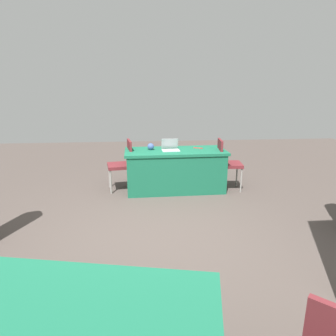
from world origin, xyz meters
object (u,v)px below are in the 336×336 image
at_px(laptop_silver, 170,148).
at_px(yarn_ball, 151,147).
at_px(scissors_red, 198,148).
at_px(chair_tucked_right, 123,162).
at_px(table_foreground, 175,170).
at_px(chair_tucked_left, 226,161).

relative_size(laptop_silver, yarn_ball, 2.67).
xyz_separation_m(laptop_silver, scissors_red, (-0.55, -0.14, -0.04)).
distance_m(chair_tucked_right, yarn_ball, 0.60).
bearing_deg(table_foreground, laptop_silver, 2.48).
bearing_deg(yarn_ball, laptop_silver, 168.04).
height_order(laptop_silver, scissors_red, laptop_silver).
bearing_deg(chair_tucked_left, scissors_red, -104.91).
xyz_separation_m(table_foreground, yarn_ball, (0.46, -0.07, 0.45)).
xyz_separation_m(table_foreground, laptop_silver, (0.10, 0.00, 0.43)).
distance_m(laptop_silver, yarn_ball, 0.37).
xyz_separation_m(chair_tucked_right, laptop_silver, (-0.89, 0.10, 0.27)).
relative_size(chair_tucked_left, scissors_red, 5.40).
height_order(yarn_ball, scissors_red, yarn_ball).
height_order(table_foreground, scissors_red, scissors_red).
bearing_deg(chair_tucked_right, table_foreground, -104.73).
bearing_deg(yarn_ball, chair_tucked_right, -2.50).
relative_size(chair_tucked_right, scissors_red, 5.33).
xyz_separation_m(chair_tucked_right, yarn_ball, (-0.53, 0.02, 0.29)).
xyz_separation_m(chair_tucked_left, yarn_ball, (1.43, -0.13, 0.28)).
height_order(chair_tucked_right, yarn_ball, chair_tucked_right).
bearing_deg(yarn_ball, table_foreground, 170.97).
distance_m(table_foreground, yarn_ball, 0.65).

